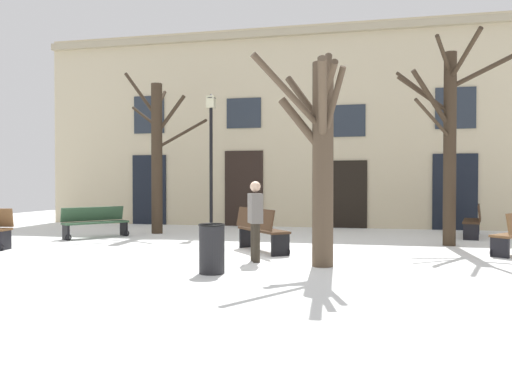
{
  "coord_description": "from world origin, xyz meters",
  "views": [
    {
      "loc": [
        2.5,
        -10.07,
        1.52
      ],
      "look_at": [
        0.0,
        1.39,
        1.31
      ],
      "focal_mm": 34.84,
      "sensor_mm": 36.0,
      "label": 1
    }
  ],
  "objects_px": {
    "tree_right_of_center": "(450,136)",
    "tree_center": "(157,152)",
    "litter_bin": "(212,248)",
    "streetlamp": "(211,149)",
    "person_by_shop_door": "(255,218)",
    "bench_by_litter_bin": "(474,220)",
    "bench_far_corner": "(260,229)",
    "tree_near_facade": "(321,150)",
    "bench_back_to_back_left": "(95,222)"
  },
  "relations": [
    {
      "from": "tree_center",
      "to": "bench_by_litter_bin",
      "type": "relative_size",
      "value": 2.54
    },
    {
      "from": "tree_near_facade",
      "to": "litter_bin",
      "type": "bearing_deg",
      "value": -148.36
    },
    {
      "from": "tree_right_of_center",
      "to": "tree_near_facade",
      "type": "relative_size",
      "value": 1.22
    },
    {
      "from": "bench_far_corner",
      "to": "bench_by_litter_bin",
      "type": "distance_m",
      "value": 6.72
    },
    {
      "from": "tree_near_facade",
      "to": "bench_by_litter_bin",
      "type": "relative_size",
      "value": 2.08
    },
    {
      "from": "bench_by_litter_bin",
      "to": "person_by_shop_door",
      "type": "relative_size",
      "value": 1.25
    },
    {
      "from": "bench_back_to_back_left",
      "to": "bench_by_litter_bin",
      "type": "relative_size",
      "value": 0.88
    },
    {
      "from": "bench_back_to_back_left",
      "to": "tree_near_facade",
      "type": "bearing_deg",
      "value": -80.77
    },
    {
      "from": "bench_back_to_back_left",
      "to": "tree_right_of_center",
      "type": "bearing_deg",
      "value": -51.71
    },
    {
      "from": "bench_far_corner",
      "to": "person_by_shop_door",
      "type": "distance_m",
      "value": 1.45
    },
    {
      "from": "bench_far_corner",
      "to": "bench_by_litter_bin",
      "type": "bearing_deg",
      "value": -90.32
    },
    {
      "from": "bench_far_corner",
      "to": "tree_center",
      "type": "bearing_deg",
      "value": 10.97
    },
    {
      "from": "litter_bin",
      "to": "streetlamp",
      "type": "bearing_deg",
      "value": 107.58
    },
    {
      "from": "tree_right_of_center",
      "to": "tree_near_facade",
      "type": "bearing_deg",
      "value": -127.2
    },
    {
      "from": "tree_right_of_center",
      "to": "bench_far_corner",
      "type": "height_order",
      "value": "tree_right_of_center"
    },
    {
      "from": "tree_center",
      "to": "person_by_shop_door",
      "type": "bearing_deg",
      "value": -49.01
    },
    {
      "from": "streetlamp",
      "to": "person_by_shop_door",
      "type": "relative_size",
      "value": 2.72
    },
    {
      "from": "bench_far_corner",
      "to": "tree_right_of_center",
      "type": "bearing_deg",
      "value": -104.06
    },
    {
      "from": "streetlamp",
      "to": "bench_far_corner",
      "type": "distance_m",
      "value": 4.84
    },
    {
      "from": "streetlamp",
      "to": "bench_far_corner",
      "type": "height_order",
      "value": "streetlamp"
    },
    {
      "from": "tree_right_of_center",
      "to": "person_by_shop_door",
      "type": "bearing_deg",
      "value": -140.45
    },
    {
      "from": "bench_back_to_back_left",
      "to": "person_by_shop_door",
      "type": "height_order",
      "value": "person_by_shop_door"
    },
    {
      "from": "person_by_shop_door",
      "to": "streetlamp",
      "type": "bearing_deg",
      "value": 179.77
    },
    {
      "from": "bench_by_litter_bin",
      "to": "tree_center",
      "type": "bearing_deg",
      "value": -71.99
    },
    {
      "from": "tree_center",
      "to": "person_by_shop_door",
      "type": "relative_size",
      "value": 3.16
    },
    {
      "from": "litter_bin",
      "to": "tree_center",
      "type": "bearing_deg",
      "value": 120.88
    },
    {
      "from": "streetlamp",
      "to": "bench_by_litter_bin",
      "type": "xyz_separation_m",
      "value": [
        7.57,
        0.46,
        -2.09
      ]
    },
    {
      "from": "tree_near_facade",
      "to": "tree_center",
      "type": "bearing_deg",
      "value": 137.01
    },
    {
      "from": "tree_center",
      "to": "streetlamp",
      "type": "distance_m",
      "value": 1.62
    },
    {
      "from": "streetlamp",
      "to": "litter_bin",
      "type": "bearing_deg",
      "value": -72.42
    },
    {
      "from": "streetlamp",
      "to": "tree_near_facade",
      "type": "bearing_deg",
      "value": -55.09
    },
    {
      "from": "litter_bin",
      "to": "bench_far_corner",
      "type": "bearing_deg",
      "value": 84.7
    },
    {
      "from": "streetlamp",
      "to": "litter_bin",
      "type": "relative_size",
      "value": 5.06
    },
    {
      "from": "bench_far_corner",
      "to": "tree_near_facade",
      "type": "bearing_deg",
      "value": -177.94
    },
    {
      "from": "litter_bin",
      "to": "bench_back_to_back_left",
      "type": "bearing_deg",
      "value": 136.65
    },
    {
      "from": "tree_right_of_center",
      "to": "litter_bin",
      "type": "bearing_deg",
      "value": -133.64
    },
    {
      "from": "streetlamp",
      "to": "bench_far_corner",
      "type": "relative_size",
      "value": 2.59
    },
    {
      "from": "litter_bin",
      "to": "bench_by_litter_bin",
      "type": "height_order",
      "value": "bench_by_litter_bin"
    },
    {
      "from": "tree_right_of_center",
      "to": "bench_by_litter_bin",
      "type": "bearing_deg",
      "value": 65.38
    },
    {
      "from": "tree_near_facade",
      "to": "person_by_shop_door",
      "type": "bearing_deg",
      "value": 166.54
    },
    {
      "from": "bench_far_corner",
      "to": "person_by_shop_door",
      "type": "bearing_deg",
      "value": 148.97
    },
    {
      "from": "tree_center",
      "to": "litter_bin",
      "type": "bearing_deg",
      "value": -59.12
    },
    {
      "from": "tree_right_of_center",
      "to": "litter_bin",
      "type": "xyz_separation_m",
      "value": [
        -4.5,
        -4.71,
        -2.24
      ]
    },
    {
      "from": "tree_near_facade",
      "to": "litter_bin",
      "type": "xyz_separation_m",
      "value": [
        -1.73,
        -1.06,
        -1.7
      ]
    },
    {
      "from": "tree_near_facade",
      "to": "bench_far_corner",
      "type": "bearing_deg",
      "value": 130.83
    },
    {
      "from": "streetlamp",
      "to": "bench_far_corner",
      "type": "bearing_deg",
      "value": -58.13
    },
    {
      "from": "tree_right_of_center",
      "to": "tree_center",
      "type": "height_order",
      "value": "tree_center"
    },
    {
      "from": "litter_bin",
      "to": "person_by_shop_door",
      "type": "bearing_deg",
      "value": 71.97
    },
    {
      "from": "tree_near_facade",
      "to": "streetlamp",
      "type": "bearing_deg",
      "value": 124.91
    },
    {
      "from": "bench_back_to_back_left",
      "to": "person_by_shop_door",
      "type": "xyz_separation_m",
      "value": [
        5.27,
        -3.18,
        0.41
      ]
    }
  ]
}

